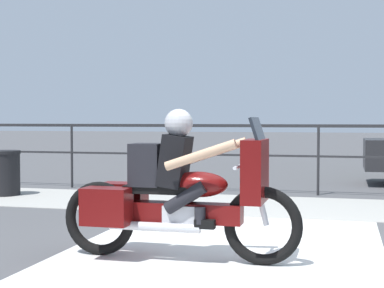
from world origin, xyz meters
TOP-DOWN VIEW (x-y plane):
  - ground_plane at (0.00, 0.00)m, footprint 120.00×120.00m
  - sidewalk_band at (0.00, 3.40)m, footprint 44.00×2.40m
  - crosswalk_band at (-0.77, -0.20)m, footprint 3.39×6.00m
  - fence_railing at (0.00, 5.01)m, footprint 36.00×0.05m
  - motorcycle at (-1.17, -0.59)m, footprint 2.52×0.76m
  - trash_bin at (-5.74, 3.47)m, footprint 0.61×0.61m

SIDE VIEW (x-z plane):
  - ground_plane at x=0.00m, z-range 0.00..0.00m
  - crosswalk_band at x=-0.77m, z-range 0.00..0.01m
  - sidewalk_band at x=0.00m, z-range 0.00..0.01m
  - trash_bin at x=-5.74m, z-range 0.00..0.86m
  - motorcycle at x=-1.17m, z-range -0.07..1.48m
  - fence_railing at x=0.00m, z-range 0.38..1.73m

